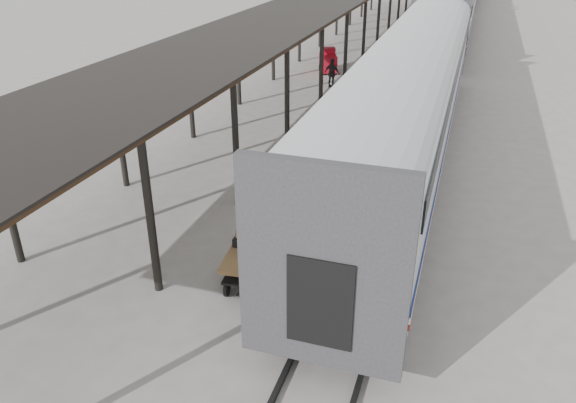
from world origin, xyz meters
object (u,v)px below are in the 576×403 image
(luggage_tug, at_px, (328,62))
(pedestrian, at_px, (332,73))
(baggage_cart, at_px, (257,254))
(porter, at_px, (256,232))

(luggage_tug, height_order, pedestrian, pedestrian)
(baggage_cart, relative_size, porter, 1.56)
(baggage_cart, bearing_deg, pedestrian, 91.47)
(luggage_tug, relative_size, pedestrian, 1.16)
(baggage_cart, height_order, porter, porter)
(porter, relative_size, pedestrian, 1.06)
(porter, xyz_separation_m, pedestrian, (-2.88, 18.81, -0.90))
(baggage_cart, bearing_deg, porter, -75.75)
(luggage_tug, bearing_deg, porter, -100.16)
(luggage_tug, relative_size, porter, 1.10)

